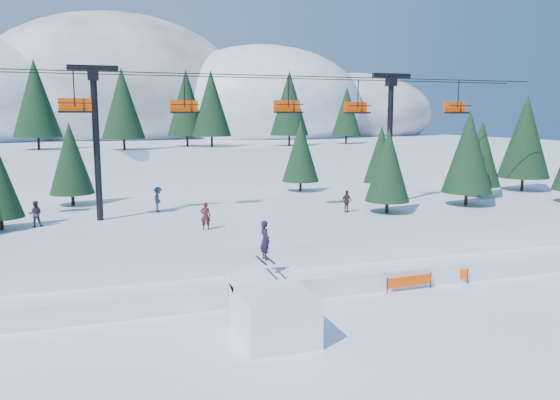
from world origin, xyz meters
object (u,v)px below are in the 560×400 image
object	(u,v)px
chairlift	(250,118)
banner_near	(409,281)
jump_kicker	(273,311)
banner_far	(443,274)

from	to	relation	value
chairlift	banner_near	xyz separation A→B (m)	(5.33, -13.32, -8.78)
jump_kicker	banner_near	xyz separation A→B (m)	(8.98, 3.62, -0.61)
jump_kicker	banner_near	world-z (taller)	jump_kicker
banner_near	banner_far	xyz separation A→B (m)	(2.59, 0.67, 0.00)
jump_kicker	chairlift	bearing A→B (deg)	77.84
banner_near	chairlift	bearing A→B (deg)	111.81
jump_kicker	banner_far	xyz separation A→B (m)	(11.57, 4.29, -0.61)
chairlift	banner_far	distance (m)	17.32
banner_near	banner_far	world-z (taller)	same
jump_kicker	chairlift	world-z (taller)	chairlift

